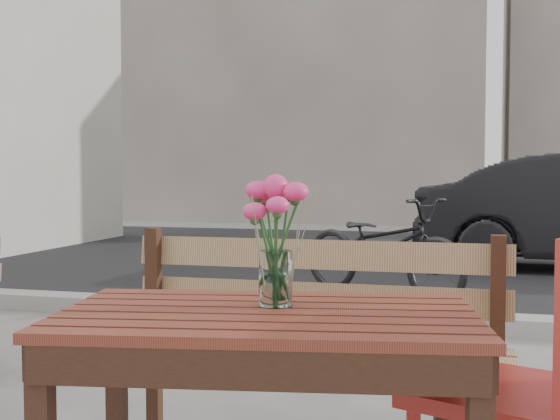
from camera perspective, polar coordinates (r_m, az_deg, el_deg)
name	(u,v)px	position (r m, az deg, el deg)	size (l,w,h in m)	color
street	(397,279)	(7.00, 9.51, -5.57)	(30.00, 8.12, 0.12)	black
backdrop_buildings	(445,60)	(16.43, 13.29, 11.80)	(15.50, 4.00, 8.00)	gray
main_table	(267,352)	(1.95, -1.06, -11.50)	(1.22, 0.84, 0.69)	#592717
main_bench	(311,323)	(2.55, 2.51, -9.18)	(1.41, 0.43, 0.88)	#856344
red_chair	(537,374)	(2.04, 20.13, -12.43)	(0.58, 0.58, 0.92)	#AF2922
main_vase	(275,225)	(1.96, -0.37, -1.19)	(0.20, 0.20, 0.37)	white
bicycle	(382,247)	(6.12, 8.28, -2.99)	(0.58, 1.65, 0.87)	black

